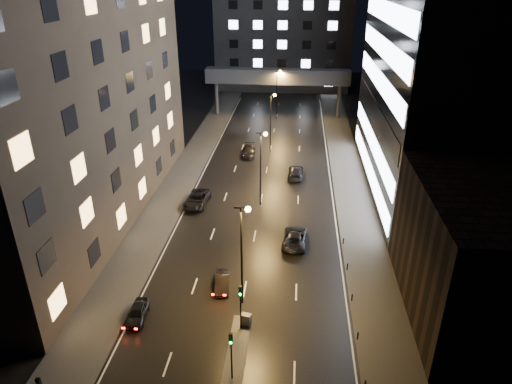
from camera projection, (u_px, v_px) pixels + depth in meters
ground at (267, 170)px, 71.42m from camera, size 160.00×160.00×0.00m
sidewalk_left at (181, 179)px, 67.95m from camera, size 5.00×110.00×0.15m
sidewalk_right at (351, 186)px, 65.86m from camera, size 5.00×110.00×0.15m
building_left at (55, 52)px, 50.28m from camera, size 15.00×48.00×40.00m
building_right_low at (473, 254)px, 39.33m from camera, size 10.00×18.00×12.00m
building_right_glass at (469, 21)px, 55.99m from camera, size 20.00×36.00×45.00m
building_far at (283, 39)px, 118.04m from camera, size 34.00×14.00×25.00m
skybridge at (278, 77)px, 94.72m from camera, size 30.00×3.00×10.00m
median_island at (237, 349)px, 37.27m from camera, size 1.60×8.00×0.15m
traffic_signal_near at (240, 300)px, 38.20m from camera, size 0.28×0.34×4.40m
traffic_signal_far at (231, 349)px, 33.26m from camera, size 0.28×0.34×4.40m
bollard_row at (355, 316)px, 40.31m from camera, size 0.12×25.12×0.90m
streetlight_near at (243, 243)px, 39.88m from camera, size 1.45×0.50×10.15m
streetlight_mid_a at (262, 159)px, 57.82m from camera, size 1.45×0.50×10.15m
streetlight_mid_b at (272, 115)px, 75.77m from camera, size 1.45×0.50×10.15m
streetlight_far at (278, 88)px, 93.71m from camera, size 1.45×0.50×10.15m
car_away_a at (138, 313)px, 40.45m from camera, size 1.82×3.88×1.28m
car_away_b at (222, 282)px, 44.49m from camera, size 1.81×3.98×1.27m
car_away_c at (197, 199)px, 60.32m from camera, size 3.11×5.98×1.61m
car_away_d at (249, 151)px, 76.79m from camera, size 2.34×5.27×1.50m
car_toward_a at (295, 237)px, 51.71m from camera, size 2.93×5.72×1.55m
car_toward_b at (296, 172)px, 68.65m from camera, size 2.44×5.59×1.60m
utility_cabinet at (246, 320)px, 39.52m from camera, size 0.94×0.70×1.16m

